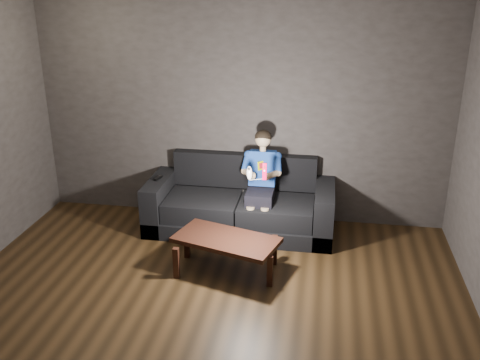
# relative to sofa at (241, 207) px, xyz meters

# --- Properties ---
(floor) EXTENTS (5.00, 5.00, 0.00)m
(floor) POSITION_rel_sofa_xyz_m (-0.07, -2.13, -0.28)
(floor) COLOR black
(floor) RESTS_ON ground
(back_wall) EXTENTS (5.00, 0.04, 2.70)m
(back_wall) POSITION_rel_sofa_xyz_m (-0.07, 0.37, 1.07)
(back_wall) COLOR #352F2E
(back_wall) RESTS_ON ground
(ceiling) EXTENTS (5.00, 5.00, 0.02)m
(ceiling) POSITION_rel_sofa_xyz_m (-0.07, -2.13, 2.42)
(ceiling) COLOR silver
(ceiling) RESTS_ON back_wall
(sofa) EXTENTS (2.21, 0.95, 0.85)m
(sofa) POSITION_rel_sofa_xyz_m (0.00, 0.00, 0.00)
(sofa) COLOR black
(sofa) RESTS_ON floor
(child) EXTENTS (0.46, 0.57, 1.14)m
(child) POSITION_rel_sofa_xyz_m (0.25, -0.06, 0.45)
(child) COLOR black
(child) RESTS_ON sofa
(wii_remote_red) EXTENTS (0.05, 0.07, 0.19)m
(wii_remote_red) POSITION_rel_sofa_xyz_m (0.34, -0.50, 0.66)
(wii_remote_red) COLOR red
(wii_remote_red) RESTS_ON child
(nunchuk_white) EXTENTS (0.09, 0.11, 0.16)m
(nunchuk_white) POSITION_rel_sofa_xyz_m (0.17, -0.49, 0.63)
(nunchuk_white) COLOR silver
(nunchuk_white) RESTS_ON child
(wii_remote_black) EXTENTS (0.07, 0.15, 0.03)m
(wii_remote_black) POSITION_rel_sofa_xyz_m (-0.99, -0.08, 0.34)
(wii_remote_black) COLOR black
(wii_remote_black) RESTS_ON sofa
(coffee_table) EXTENTS (1.16, 0.81, 0.38)m
(coffee_table) POSITION_rel_sofa_xyz_m (0.02, -1.03, 0.05)
(coffee_table) COLOR black
(coffee_table) RESTS_ON floor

